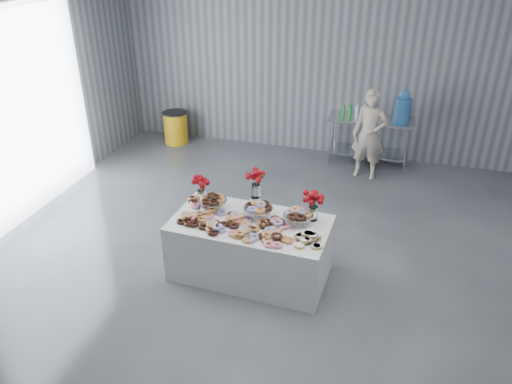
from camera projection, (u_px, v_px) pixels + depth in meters
The scene contains 16 objects.
ground at pixel (265, 294), 5.98m from camera, with size 9.00×9.00×0.00m, color #383A3F.
room_walls at pixel (242, 72), 4.86m from camera, with size 8.04×9.04×4.02m.
display_table at pixel (250, 248), 6.17m from camera, with size 1.90×1.00×0.75m, color white.
prep_table at pixel (370, 133), 8.95m from camera, with size 1.50×0.60×0.90m.
donut_mounds at pixel (249, 221), 5.93m from camera, with size 1.80×0.80×0.09m, color #C47747, non-canonical shape.
cake_stand_left at pixel (213, 199), 6.21m from camera, with size 0.36×0.36×0.17m.
cake_stand_mid at pixel (258, 207), 6.04m from camera, with size 0.36×0.36×0.17m.
cake_stand_right at pixel (298, 214), 5.90m from camera, with size 0.36×0.36×0.17m.
danish_pile at pixel (308, 236), 5.63m from camera, with size 0.48×0.48×0.11m, color white, non-canonical shape.
bouquet_left at pixel (201, 182), 6.28m from camera, with size 0.26×0.26×0.42m.
bouquet_right at pixel (314, 198), 5.91m from camera, with size 0.26×0.26×0.42m.
bouquet_center at pixel (256, 181), 6.12m from camera, with size 0.26×0.26×0.57m.
water_jug at pixel (403, 107), 8.57m from camera, with size 0.28×0.28×0.55m.
drink_bottles at pixel (354, 111), 8.75m from camera, with size 0.54×0.08×0.27m, color #268C33, non-canonical shape.
person at pixel (369, 134), 8.45m from camera, with size 0.57×0.37×1.55m, color #CC8C93.
trash_barrel at pixel (176, 127), 10.02m from camera, with size 0.50×0.50×0.64m.
Camera 1 is at (1.25, -4.53, 3.89)m, focal length 35.00 mm.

